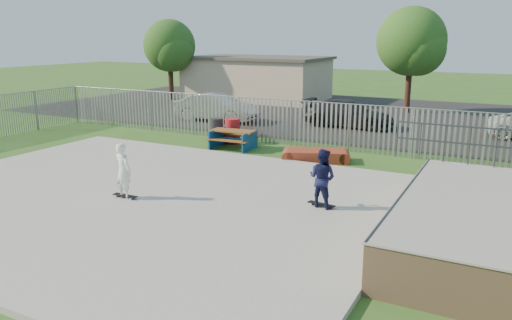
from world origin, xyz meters
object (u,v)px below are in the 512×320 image
at_px(trash_bin_red, 233,131).
at_px(trash_bin_grey, 216,129).
at_px(picnic_table, 233,139).
at_px(skater_white, 123,171).
at_px(tree_mid, 411,42).
at_px(funbox, 316,156).
at_px(car_silver, 216,107).
at_px(tree_left, 169,46).
at_px(skater_navy, 322,178).
at_px(car_dark, 348,114).

distance_m(trash_bin_red, trash_bin_grey, 0.95).
relative_size(picnic_table, skater_white, 1.22).
distance_m(picnic_table, tree_mid, 15.24).
distance_m(funbox, trash_bin_grey, 5.68).
height_order(funbox, car_silver, car_silver).
height_order(car_silver, tree_left, tree_left).
height_order(funbox, tree_left, tree_left).
height_order(picnic_table, tree_mid, tree_mid).
relative_size(tree_mid, skater_white, 3.99).
relative_size(skater_navy, skater_white, 1.00).
height_order(trash_bin_red, skater_white, skater_white).
height_order(trash_bin_red, tree_mid, tree_mid).
bearing_deg(trash_bin_grey, trash_bin_red, -8.02).
height_order(trash_bin_grey, car_dark, car_dark).
bearing_deg(skater_navy, trash_bin_red, -35.11).
bearing_deg(picnic_table, trash_bin_grey, 141.64).
relative_size(funbox, skater_navy, 1.48).
distance_m(car_dark, tree_mid, 7.83).
xyz_separation_m(tree_left, tree_mid, (17.15, 1.57, 0.38)).
bearing_deg(tree_mid, picnic_table, -107.81).
relative_size(trash_bin_red, tree_left, 0.19).
bearing_deg(tree_mid, skater_white, -99.61).
bearing_deg(trash_bin_red, trash_bin_grey, 171.98).
bearing_deg(car_dark, funbox, -171.23).
distance_m(picnic_table, funbox, 3.99).
bearing_deg(car_silver, car_dark, -79.89).
height_order(trash_bin_red, skater_navy, skater_navy).
height_order(trash_bin_grey, tree_mid, tree_mid).
bearing_deg(car_silver, trash_bin_red, -144.19).
xyz_separation_m(trash_bin_red, trash_bin_grey, (-0.94, 0.13, -0.04)).
bearing_deg(skater_white, car_dark, -87.20).
xyz_separation_m(tree_mid, skater_white, (-3.67, -21.69, -3.40)).
bearing_deg(trash_bin_grey, skater_navy, -41.60).
height_order(car_silver, skater_white, skater_white).
height_order(funbox, trash_bin_grey, trash_bin_grey).
bearing_deg(funbox, trash_bin_red, 142.45).
relative_size(funbox, tree_left, 0.41).
relative_size(car_silver, skater_navy, 2.90).
distance_m(picnic_table, trash_bin_red, 1.09).
distance_m(trash_bin_grey, tree_left, 16.30).
bearing_deg(tree_mid, skater_navy, -85.24).
bearing_deg(skater_navy, picnic_table, -33.37).
distance_m(picnic_table, car_silver, 7.10).
bearing_deg(trash_bin_red, car_dark, 62.10).
bearing_deg(car_silver, picnic_table, -145.31).
height_order(picnic_table, trash_bin_red, trash_bin_red).
bearing_deg(tree_left, picnic_table, -44.51).
bearing_deg(trash_bin_red, picnic_table, -58.43).
bearing_deg(picnic_table, funbox, -9.94).
relative_size(trash_bin_red, trash_bin_grey, 1.07).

